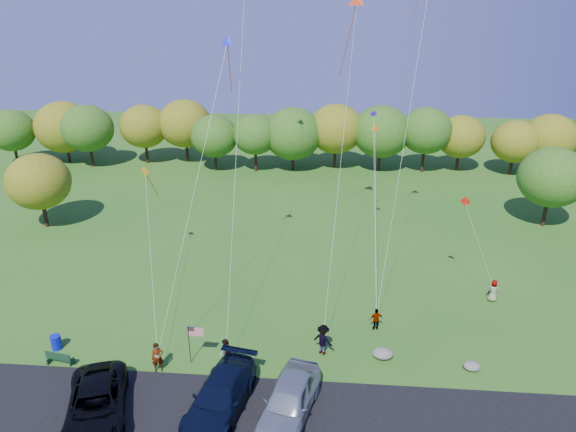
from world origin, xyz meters
name	(u,v)px	position (x,y,z in m)	size (l,w,h in m)	color
ground	(254,366)	(0.00, 0.00, 0.00)	(140.00, 140.00, 0.00)	#28611B
asphalt_lane	(243,418)	(0.00, -4.00, 0.03)	(44.00, 6.00, 0.06)	black
treeline	(312,133)	(1.81, 36.59, 4.75)	(77.40, 27.72, 8.48)	#331D12
minivan_dark	(96,405)	(-7.25, -4.60, 0.90)	(2.79, 6.06, 1.68)	black
minivan_navy	(220,396)	(-1.20, -3.53, 0.93)	(2.44, 6.00, 1.74)	black
minivan_silver	(289,400)	(2.31, -3.60, 1.01)	(2.25, 5.59, 1.90)	#AEB6BA
flyer_a	(158,358)	(-5.35, -0.80, 0.91)	(0.67, 0.44, 1.83)	#4C4C59
flyer_b	(226,354)	(-1.56, -0.17, 0.92)	(0.89, 0.70, 1.84)	#4C4C59
flyer_c	(323,340)	(3.90, 1.53, 0.97)	(1.26, 0.72, 1.95)	#4C4C59
flyer_d	(376,319)	(7.23, 4.21, 0.76)	(0.89, 0.37, 1.52)	#4C4C59
flyer_e	(493,291)	(15.60, 8.28, 0.81)	(0.79, 0.52, 1.62)	#4C4C59
park_bench	(59,358)	(-11.19, -0.79, 0.48)	(1.63, 0.54, 0.90)	#153B20
trash_barrel	(56,342)	(-12.11, 0.66, 0.46)	(0.61, 0.61, 0.91)	#0B15B0
flag_assembly	(193,336)	(-3.45, 0.06, 1.88)	(0.93, 0.60, 2.51)	black
boulder_near	(383,353)	(7.43, 1.39, 0.31)	(1.22, 0.96, 0.61)	gray
boulder_far	(472,366)	(12.39, 0.75, 0.25)	(0.95, 0.79, 0.49)	slate
kites_aloft	(332,10)	(3.78, 14.34, 18.77)	(23.25, 10.98, 19.72)	red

